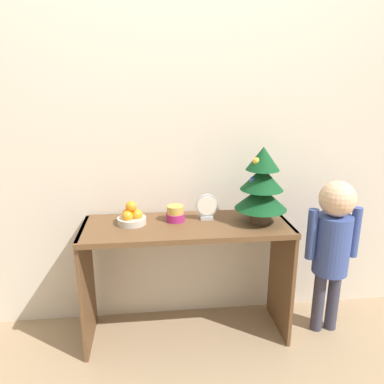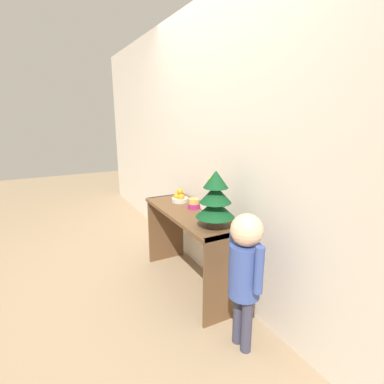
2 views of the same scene
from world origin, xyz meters
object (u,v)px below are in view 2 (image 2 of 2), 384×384
at_px(mini_tree, 215,199).
at_px(child_figure, 245,266).
at_px(singing_bowl, 194,204).
at_px(fruit_bowl, 180,197).
at_px(desk_clock, 204,206).

xyz_separation_m(mini_tree, child_figure, (0.43, -0.04, -0.33)).
height_order(mini_tree, singing_bowl, mini_tree).
relative_size(mini_tree, singing_bowl, 4.03).
distance_m(mini_tree, fruit_bowl, 0.75).
distance_m(mini_tree, child_figure, 0.54).
bearing_deg(mini_tree, fruit_bowl, 175.86).
height_order(fruit_bowl, singing_bowl, fruit_bowl).
bearing_deg(singing_bowl, mini_tree, -8.81).
distance_m(desk_clock, child_figure, 0.76).
bearing_deg(desk_clock, mini_tree, -14.50).
relative_size(fruit_bowl, child_figure, 0.17).
distance_m(singing_bowl, desk_clock, 0.18).
height_order(mini_tree, desk_clock, mini_tree).
bearing_deg(desk_clock, child_figure, -9.10).
height_order(singing_bowl, child_figure, child_figure).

